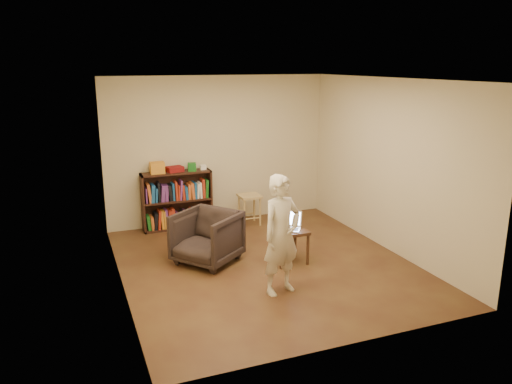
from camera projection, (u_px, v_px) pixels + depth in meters
name	position (u px, v px, depth m)	size (l,w,h in m)	color
floor	(266.00, 264.00, 7.16)	(4.50, 4.50, 0.00)	#412014
ceiling	(267.00, 79.00, 6.51)	(4.50, 4.50, 0.00)	silver
wall_back	(218.00, 150.00, 8.86)	(4.00, 4.00, 0.00)	beige
wall_left	(116.00, 189.00, 6.14)	(4.50, 4.50, 0.00)	beige
wall_right	(389.00, 166.00, 7.54)	(4.50, 4.50, 0.00)	beige
bookshelf	(177.00, 203.00, 8.66)	(1.20, 0.30, 1.00)	black
box_yellow	(157.00, 168.00, 8.36)	(0.24, 0.17, 0.19)	orange
red_cloth	(175.00, 169.00, 8.51)	(0.27, 0.20, 0.09)	maroon
box_green	(192.00, 167.00, 8.57)	(0.14, 0.14, 0.14)	#1B671D
box_white	(203.00, 167.00, 8.68)	(0.10, 0.10, 0.08)	white
stool	(249.00, 201.00, 8.84)	(0.37, 0.37, 0.54)	tan
armchair	(207.00, 237.00, 7.15)	(0.81, 0.83, 0.76)	#2D201E
side_table	(289.00, 235.00, 7.17)	(0.48, 0.48, 0.49)	#311F10
laptop	(289.00, 225.00, 7.18)	(0.45, 0.45, 0.24)	silver
person	(281.00, 235.00, 6.13)	(0.55, 0.36, 1.52)	beige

